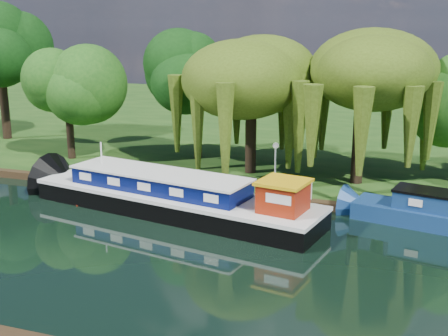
% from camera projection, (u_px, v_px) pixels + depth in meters
% --- Properties ---
extents(ground, '(120.00, 120.00, 0.00)m').
position_uv_depth(ground, '(204.00, 258.00, 23.89)').
color(ground, black).
extents(far_bank, '(120.00, 52.00, 0.45)m').
position_uv_depth(far_bank, '(327.00, 124.00, 54.99)').
color(far_bank, '#163C10').
rests_on(far_bank, ground).
extents(dutch_barge, '(16.66, 6.65, 3.43)m').
position_uv_depth(dutch_barge, '(175.00, 197.00, 29.49)').
color(dutch_barge, black).
rests_on(dutch_barge, ground).
extents(red_dinghy, '(3.47, 2.64, 0.67)m').
position_uv_depth(red_dinghy, '(105.00, 203.00, 31.29)').
color(red_dinghy, maroon).
rests_on(red_dinghy, ground).
extents(willow_left, '(6.76, 6.76, 8.11)m').
position_uv_depth(willow_left, '(251.00, 80.00, 34.64)').
color(willow_left, black).
rests_on(willow_left, far_bank).
extents(willow_right, '(6.71, 6.71, 8.17)m').
position_uv_depth(willow_right, '(362.00, 83.00, 32.25)').
color(willow_right, black).
rests_on(willow_right, far_bank).
extents(tree_far_left, '(4.74, 4.74, 7.64)m').
position_uv_depth(tree_far_left, '(67.00, 84.00, 38.59)').
color(tree_far_left, black).
rests_on(tree_far_left, far_bank).
extents(tree_far_mid, '(5.00, 5.00, 8.18)m').
position_uv_depth(tree_far_mid, '(197.00, 78.00, 38.57)').
color(tree_far_mid, black).
rests_on(tree_far_mid, far_bank).
extents(lamppost, '(0.36, 0.36, 2.56)m').
position_uv_depth(lamppost, '(276.00, 152.00, 32.76)').
color(lamppost, silver).
rests_on(lamppost, far_bank).
extents(mooring_posts, '(19.16, 0.16, 1.00)m').
position_uv_depth(mooring_posts, '(249.00, 184.00, 31.51)').
color(mooring_posts, silver).
rests_on(mooring_posts, far_bank).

